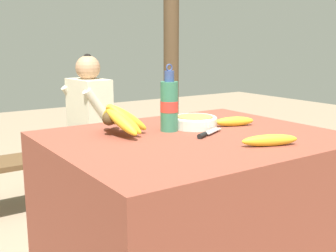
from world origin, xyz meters
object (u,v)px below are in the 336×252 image
(serving_bowl, at_px, (195,121))
(water_bottle, at_px, (169,105))
(banana_bunch_ripe, at_px, (118,118))
(seated_vendor, at_px, (84,120))
(knife, at_px, (207,133))
(loose_banana_side, at_px, (234,121))
(wooden_bench, at_px, (40,163))
(support_post_far, at_px, (171,48))
(loose_banana_front, at_px, (270,140))

(serving_bowl, relative_size, water_bottle, 0.70)
(serving_bowl, bearing_deg, water_bottle, 178.82)
(banana_bunch_ripe, distance_m, seated_vendor, 1.39)
(water_bottle, bearing_deg, banana_bunch_ripe, 164.34)
(banana_bunch_ripe, height_order, seated_vendor, seated_vendor)
(knife, bearing_deg, seated_vendor, 58.73)
(loose_banana_side, bearing_deg, banana_bunch_ripe, 165.08)
(loose_banana_side, xyz_separation_m, wooden_bench, (-0.43, 1.47, -0.48))
(loose_banana_side, height_order, support_post_far, support_post_far)
(serving_bowl, bearing_deg, wooden_bench, 100.57)
(knife, relative_size, seated_vendor, 0.16)
(water_bottle, xyz_separation_m, support_post_far, (1.22, 1.75, 0.20))
(loose_banana_front, height_order, knife, loose_banana_front)
(banana_bunch_ripe, xyz_separation_m, loose_banana_front, (0.36, -0.48, -0.05))
(banana_bunch_ripe, xyz_separation_m, loose_banana_side, (0.50, -0.13, -0.05))
(seated_vendor, xyz_separation_m, support_post_far, (1.02, 0.38, 0.50))
(loose_banana_front, distance_m, loose_banana_side, 0.37)
(water_bottle, distance_m, seated_vendor, 1.41)
(water_bottle, relative_size, seated_vendor, 0.26)
(water_bottle, distance_m, loose_banana_side, 0.32)
(water_bottle, distance_m, wooden_bench, 1.51)
(water_bottle, height_order, wooden_bench, water_bottle)
(support_post_far, bearing_deg, serving_bowl, -121.76)
(serving_bowl, relative_size, loose_banana_front, 0.92)
(loose_banana_side, bearing_deg, water_bottle, 165.59)
(loose_banana_side, bearing_deg, loose_banana_front, -113.31)
(banana_bunch_ripe, relative_size, water_bottle, 1.14)
(serving_bowl, xyz_separation_m, loose_banana_side, (0.16, -0.07, -0.01))
(banana_bunch_ripe, distance_m, support_post_far, 2.22)
(water_bottle, bearing_deg, wooden_bench, 95.28)
(banana_bunch_ripe, bearing_deg, support_post_far, 49.90)
(serving_bowl, xyz_separation_m, seated_vendor, (0.06, 1.36, -0.21))
(seated_vendor, bearing_deg, knife, 80.15)
(water_bottle, bearing_deg, knife, -67.31)
(serving_bowl, height_order, loose_banana_front, serving_bowl)
(serving_bowl, distance_m, loose_banana_side, 0.18)
(knife, bearing_deg, banana_bunch_ripe, 114.59)
(serving_bowl, bearing_deg, support_post_far, 58.24)
(knife, height_order, seated_vendor, seated_vendor)
(knife, xyz_separation_m, seated_vendor, (0.13, 1.53, -0.19))
(support_post_far, bearing_deg, seated_vendor, -159.34)
(loose_banana_side, bearing_deg, support_post_far, 63.27)
(banana_bunch_ripe, distance_m, serving_bowl, 0.35)
(wooden_bench, xyz_separation_m, seated_vendor, (0.32, -0.04, 0.28))
(banana_bunch_ripe, xyz_separation_m, wooden_bench, (0.08, 1.34, -0.53))
(serving_bowl, bearing_deg, seated_vendor, 87.38)
(water_bottle, height_order, loose_banana_front, water_bottle)
(knife, height_order, support_post_far, support_post_far)
(loose_banana_front, bearing_deg, loose_banana_side, 66.69)
(serving_bowl, bearing_deg, loose_banana_front, -87.59)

